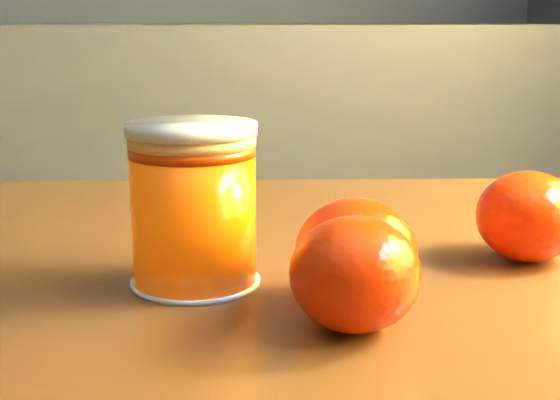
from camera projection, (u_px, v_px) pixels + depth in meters
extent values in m
cube|color=brown|center=(438.00, 319.00, 0.50)|extent=(1.07, 0.81, 0.04)
cylinder|color=#FF5605|center=(194.00, 216.00, 0.50)|extent=(0.08, 0.08, 0.09)
cylinder|color=#E9AF5F|center=(192.00, 140.00, 0.49)|extent=(0.08, 0.08, 0.01)
cylinder|color=silver|center=(192.00, 130.00, 0.48)|extent=(0.08, 0.08, 0.01)
ellipsoid|color=red|center=(356.00, 252.00, 0.47)|extent=(0.08, 0.08, 0.06)
ellipsoid|color=red|center=(528.00, 216.00, 0.55)|extent=(0.08, 0.08, 0.06)
ellipsoid|color=red|center=(355.00, 274.00, 0.43)|extent=(0.08, 0.08, 0.06)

